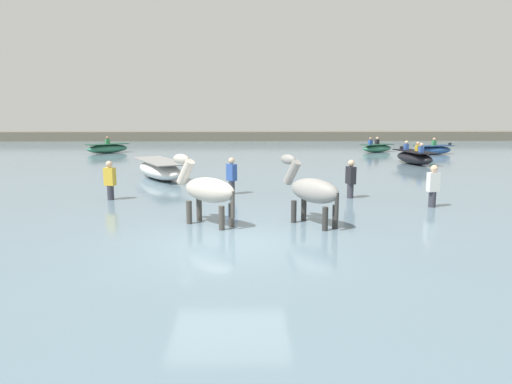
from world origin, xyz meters
The scene contains 14 objects.
ground_plane centered at (0.00, 0.00, 0.00)m, with size 120.00×120.00×0.00m, color #756B56.
water_surface centered at (0.00, 10.00, 0.22)m, with size 90.00×90.00×0.43m, color slate.
horse_lead_pinto centered at (-0.57, 1.53, 1.23)m, with size 1.72×1.43×2.08m.
horse_trailing_grey centered at (1.91, 1.48, 1.22)m, with size 1.44×1.68×2.06m.
boat_near_port centered at (9.01, 14.41, 0.78)m, with size 1.53×3.21×1.14m.
boat_near_starboard centered at (-8.63, 21.12, 0.74)m, with size 2.72×2.51×1.08m.
boat_distant_west centered at (-3.13, 9.41, 0.80)m, with size 2.91×4.12×0.73m.
boat_mid_channel centered at (12.13, 19.69, 0.72)m, with size 2.76×1.73×1.04m.
boat_distant_east centered at (9.04, 21.45, 0.71)m, with size 2.55×1.97×1.00m.
person_spectator_far centered at (-0.11, 5.71, 0.87)m, with size 0.36×0.37×1.63m.
person_onlooker_left centered at (-3.79, 4.79, 0.87)m, with size 0.37×0.29×1.63m.
person_wading_mid centered at (3.61, 4.93, 0.87)m, with size 0.29×0.37×1.63m.
person_wading_close centered at (5.61, 3.49, 0.87)m, with size 0.35×0.26×1.63m.
far_shoreline centered at (0.00, 34.23, 0.63)m, with size 80.00×2.40×1.26m, color #605B4C.
Camera 1 is at (0.36, -9.35, 3.11)m, focal length 32.77 mm.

